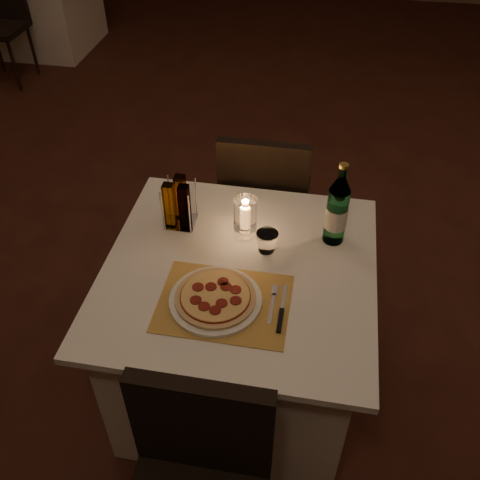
% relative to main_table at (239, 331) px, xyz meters
% --- Properties ---
extents(floor, '(8.00, 10.00, 0.02)m').
position_rel_main_table_xyz_m(floor, '(0.06, 0.62, -0.38)').
color(floor, '#431D15').
rests_on(floor, ground).
extents(main_table, '(1.00, 1.00, 0.74)m').
position_rel_main_table_xyz_m(main_table, '(0.00, 0.00, 0.00)').
color(main_table, white).
rests_on(main_table, ground).
extents(chair_far, '(0.42, 0.42, 0.90)m').
position_rel_main_table_xyz_m(chair_far, '(-0.00, 0.71, 0.18)').
color(chair_far, black).
rests_on(chair_far, ground).
extents(placemat, '(0.45, 0.34, 0.00)m').
position_rel_main_table_xyz_m(placemat, '(-0.02, -0.18, 0.37)').
color(placemat, gold).
rests_on(placemat, main_table).
extents(plate, '(0.32, 0.32, 0.01)m').
position_rel_main_table_xyz_m(plate, '(-0.05, -0.18, 0.38)').
color(plate, white).
rests_on(plate, placemat).
extents(pizza, '(0.28, 0.28, 0.02)m').
position_rel_main_table_xyz_m(pizza, '(-0.05, -0.18, 0.39)').
color(pizza, '#D8B77F').
rests_on(pizza, plate).
extents(fork, '(0.02, 0.18, 0.00)m').
position_rel_main_table_xyz_m(fork, '(0.14, -0.15, 0.37)').
color(fork, silver).
rests_on(fork, placemat).
extents(knife, '(0.02, 0.22, 0.01)m').
position_rel_main_table_xyz_m(knife, '(0.18, -0.21, 0.37)').
color(knife, black).
rests_on(knife, placemat).
extents(tumbler, '(0.08, 0.08, 0.08)m').
position_rel_main_table_xyz_m(tumbler, '(0.09, 0.11, 0.41)').
color(tumbler, white).
rests_on(tumbler, main_table).
extents(water_bottle, '(0.08, 0.08, 0.35)m').
position_rel_main_table_xyz_m(water_bottle, '(0.33, 0.22, 0.51)').
color(water_bottle, '#5EB07C').
rests_on(water_bottle, main_table).
extents(hurricane_candle, '(0.09, 0.09, 0.17)m').
position_rel_main_table_xyz_m(hurricane_candle, '(-0.01, 0.18, 0.47)').
color(hurricane_candle, white).
rests_on(hurricane_candle, main_table).
extents(cruet_caddy, '(0.12, 0.12, 0.21)m').
position_rel_main_table_xyz_m(cruet_caddy, '(-0.28, 0.21, 0.46)').
color(cruet_caddy, white).
rests_on(cruet_caddy, main_table).
extents(neighbor_table_left, '(1.00, 1.00, 0.74)m').
position_rel_main_table_xyz_m(neighbor_table_left, '(-2.57, 3.54, 0.00)').
color(neighbor_table_left, white).
rests_on(neighbor_table_left, ground).
extents(neighbor_chair_la, '(0.42, 0.42, 0.90)m').
position_rel_main_table_xyz_m(neighbor_chair_la, '(-2.57, 2.83, 0.18)').
color(neighbor_chair_la, black).
rests_on(neighbor_chair_la, ground).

